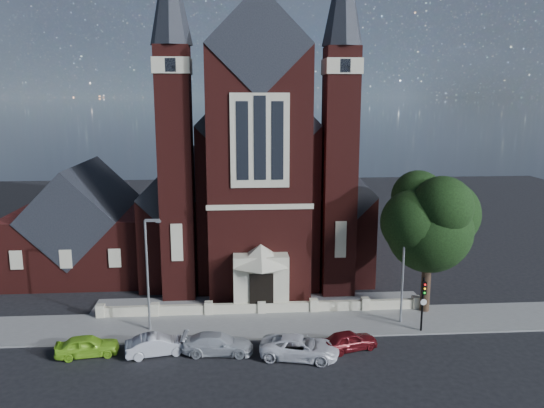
{
  "coord_description": "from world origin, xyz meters",
  "views": [
    {
      "loc": [
        -1.84,
        -31.36,
        16.15
      ],
      "look_at": [
        1.18,
        12.0,
        7.4
      ],
      "focal_mm": 35.0,
      "sensor_mm": 36.0,
      "label": 1
    }
  ],
  "objects": [
    {
      "name": "car_dark_red",
      "position": [
        5.41,
        0.24,
        0.64
      ],
      "size": [
        4.02,
        2.54,
        1.27
      ],
      "primitive_type": "imported",
      "rotation": [
        0.0,
        0.0,
        1.87
      ],
      "color": "#5E1014",
      "rests_on": "ground"
    },
    {
      "name": "car_lime_van",
      "position": [
        -11.39,
        0.61,
        0.67
      ],
      "size": [
        4.1,
        2.15,
        1.33
      ],
      "primitive_type": "imported",
      "rotation": [
        0.0,
        0.0,
        1.72
      ],
      "color": "#91D52A",
      "rests_on": "ground"
    },
    {
      "name": "street_lamp_left",
      "position": [
        -7.91,
        4.0,
        4.6
      ],
      "size": [
        1.16,
        0.22,
        8.09
      ],
      "color": "gray",
      "rests_on": "ground"
    },
    {
      "name": "car_white_suv",
      "position": [
        2.04,
        -0.61,
        0.69
      ],
      "size": [
        5.38,
        3.35,
        1.39
      ],
      "primitive_type": "imported",
      "rotation": [
        0.0,
        0.0,
        1.35
      ],
      "color": "white",
      "rests_on": "ground"
    },
    {
      "name": "car_silver_a",
      "position": [
        -6.99,
        0.43,
        0.65
      ],
      "size": [
        4.19,
        2.25,
        1.31
      ],
      "primitive_type": "imported",
      "rotation": [
        0.0,
        0.0,
        1.8
      ],
      "color": "#B8BBC1",
      "rests_on": "ground"
    },
    {
      "name": "parish_hall",
      "position": [
        -16.0,
        18.0,
        4.01
      ],
      "size": [
        12.0,
        12.2,
        10.24
      ],
      "color": "#451612",
      "rests_on": "ground"
    },
    {
      "name": "street_lamp_right",
      "position": [
        10.09,
        4.0,
        4.6
      ],
      "size": [
        1.16,
        0.22,
        8.09
      ],
      "color": "gray",
      "rests_on": "ground"
    },
    {
      "name": "car_silver_b",
      "position": [
        -3.12,
        0.34,
        0.66
      ],
      "size": [
        4.68,
        2.2,
        1.32
      ],
      "primitive_type": "imported",
      "rotation": [
        0.0,
        0.0,
        1.49
      ],
      "color": "#B6BABE",
      "rests_on": "ground"
    },
    {
      "name": "forecourt_wall",
      "position": [
        0.0,
        6.5,
        0.0
      ],
      "size": [
        24.0,
        0.4,
        0.9
      ],
      "primitive_type": "cube",
      "color": "beige",
      "rests_on": "ground"
    },
    {
      "name": "church",
      "position": [
        -0.0,
        22.94,
        8.19
      ],
      "size": [
        20.01,
        34.9,
        29.2
      ],
      "color": "#451612",
      "rests_on": "ground"
    },
    {
      "name": "ground",
      "position": [
        0.0,
        15.0,
        0.0
      ],
      "size": [
        120.0,
        120.0,
        0.0
      ],
      "primitive_type": "plane",
      "color": "black",
      "rests_on": "ground"
    },
    {
      "name": "street_tree",
      "position": [
        12.6,
        5.71,
        6.96
      ],
      "size": [
        6.4,
        6.6,
        10.7
      ],
      "color": "black",
      "rests_on": "ground"
    },
    {
      "name": "pavement_strip",
      "position": [
        0.0,
        4.5,
        0.0
      ],
      "size": [
        60.0,
        5.0,
        0.12
      ],
      "primitive_type": "cube",
      "color": "slate",
      "rests_on": "ground"
    },
    {
      "name": "forecourt_paving",
      "position": [
        0.0,
        8.5,
        0.0
      ],
      "size": [
        26.0,
        3.0,
        0.14
      ],
      "primitive_type": "cube",
      "color": "slate",
      "rests_on": "ground"
    },
    {
      "name": "traffic_signal",
      "position": [
        11.0,
        2.43,
        2.58
      ],
      "size": [
        0.28,
        0.42,
        4.0
      ],
      "color": "black",
      "rests_on": "ground"
    }
  ]
}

